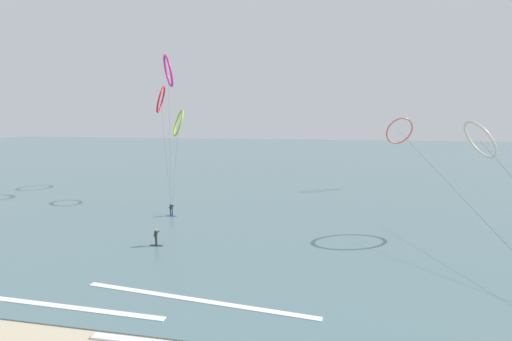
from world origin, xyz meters
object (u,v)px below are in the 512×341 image
at_px(kite_lime, 178,123).
at_px(kite_ivory, 480,140).
at_px(kite_crimson, 161,100).
at_px(surfer_cobalt, 171,210).
at_px(surfer_charcoal, 156,238).
at_px(kite_magenta, 168,71).
at_px(kite_coral, 400,131).

bearing_deg(kite_lime, kite_ivory, 41.75).
relative_size(kite_crimson, kite_lime, 1.78).
bearing_deg(surfer_cobalt, surfer_charcoal, -127.74).
relative_size(kite_magenta, kite_ivory, 0.94).
distance_m(kite_coral, kite_lime, 38.10).
xyz_separation_m(kite_magenta, kite_lime, (3.61, -5.05, -8.42)).
xyz_separation_m(kite_coral, kite_ivory, (3.12, -26.02, -0.03)).
bearing_deg(kite_crimson, kite_lime, 17.24).
bearing_deg(kite_ivory, kite_coral, -2.17).
bearing_deg(kite_lime, kite_magenta, -177.16).
xyz_separation_m(surfer_cobalt, kite_crimson, (-11.15, 21.73, 15.05)).
bearing_deg(surfer_cobalt, kite_ivory, -54.58).
xyz_separation_m(kite_lime, kite_ivory, (37.90, -10.51, -1.50)).
height_order(kite_crimson, kite_lime, kite_crimson).
bearing_deg(kite_crimson, kite_magenta, 16.98).
height_order(kite_magenta, kite_lime, kite_magenta).
bearing_deg(kite_coral, kite_crimson, -16.25).
height_order(kite_magenta, kite_crimson, kite_magenta).
bearing_deg(surfer_charcoal, kite_ivory, -79.31).
distance_m(kite_lime, kite_ivory, 39.36).
relative_size(kite_coral, kite_crimson, 2.10).
distance_m(surfer_charcoal, kite_lime, 24.09).
height_order(kite_coral, kite_lime, kite_lime).
bearing_deg(kite_magenta, kite_coral, -106.36).
bearing_deg(kite_ivory, surfer_cobalt, 80.38).
relative_size(kite_magenta, kite_crimson, 0.93).
height_order(surfer_charcoal, kite_crimson, kite_crimson).
distance_m(surfer_cobalt, kite_crimson, 28.69).
relative_size(surfer_cobalt, kite_crimson, 0.07).
xyz_separation_m(surfer_cobalt, kite_lime, (-2.97, 10.15, 10.87)).
relative_size(kite_coral, kite_magenta, 2.26).
distance_m(kite_crimson, kite_ivory, 51.42).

